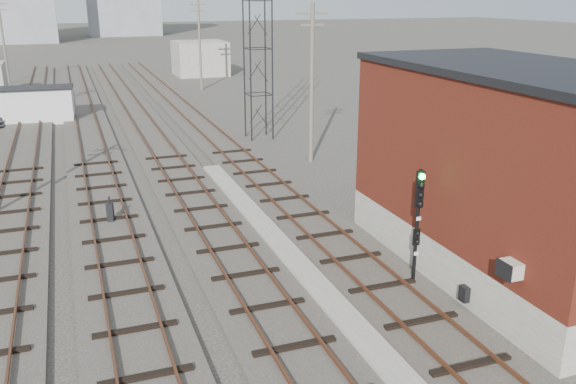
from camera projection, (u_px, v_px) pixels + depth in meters
name	position (u px, v px, depth m)	size (l,w,h in m)	color
ground	(135.00, 90.00, 62.44)	(320.00, 320.00, 0.00)	#282621
track_right	(204.00, 128.00, 44.45)	(3.20, 90.00, 0.39)	#332D28
track_mid_right	(148.00, 132.00, 43.16)	(3.20, 90.00, 0.39)	#332D28
track_mid_left	(89.00, 136.00, 41.86)	(3.20, 90.00, 0.39)	#332D28
track_left	(26.00, 141.00, 40.56)	(3.20, 90.00, 0.39)	#332D28
platform_curb	(302.00, 271.00, 21.46)	(0.90, 28.00, 0.26)	gray
brick_building	(514.00, 172.00, 20.86)	(6.54, 12.20, 7.22)	gray
lattice_tower	(257.00, 25.00, 39.56)	(1.60, 1.60, 15.00)	black
utility_pole_left_c	(3.00, 39.00, 65.83)	(1.80, 0.24, 9.00)	#595147
utility_pole_right_a	(312.00, 80.00, 34.47)	(1.80, 0.24, 9.00)	#595147
utility_pole_right_b	(200.00, 42.00, 61.28)	(1.80, 0.24, 9.00)	#595147
shed_right	(200.00, 58.00, 73.68)	(6.00, 6.00, 4.00)	gray
signal_mast	(418.00, 219.00, 19.85)	(0.40, 0.41, 4.11)	gray
switch_stand	(110.00, 213.00, 25.88)	(0.34, 0.34, 1.19)	black
site_trailer	(30.00, 105.00, 46.40)	(6.57, 3.18, 2.70)	silver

